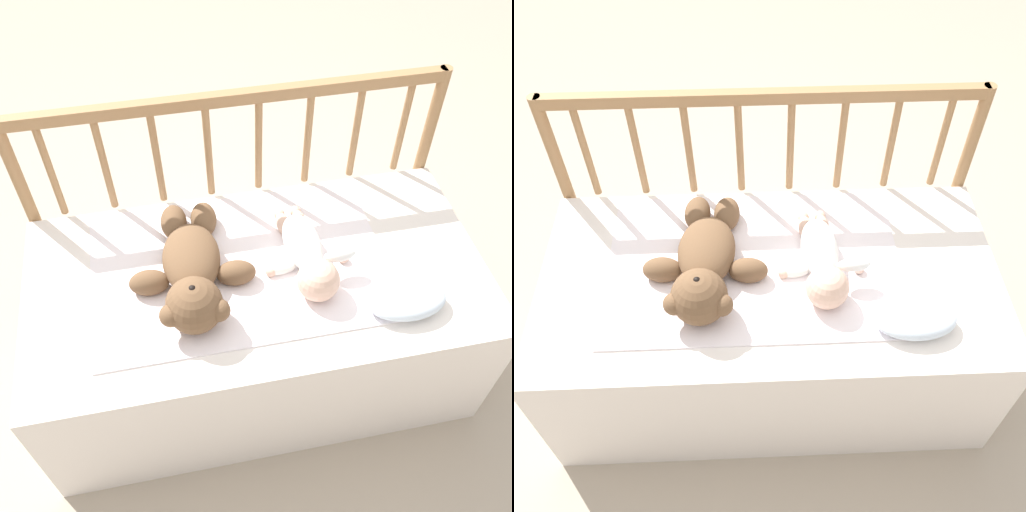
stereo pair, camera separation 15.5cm
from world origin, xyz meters
TOP-DOWN VIEW (x-y plane):
  - ground_plane at (0.00, 0.00)m, footprint 12.00×12.00m
  - crib_mattress at (0.00, 0.00)m, footprint 1.28×0.66m
  - crib_rail at (-0.00, 0.35)m, footprint 1.28×0.04m
  - blanket at (-0.04, 0.04)m, footprint 0.82×0.54m
  - teddy_bear at (-0.18, -0.00)m, footprint 0.35×0.47m
  - baby at (0.14, 0.00)m, footprint 0.25×0.37m
  - small_pillow at (0.36, -0.19)m, footprint 0.21×0.13m

SIDE VIEW (x-z plane):
  - ground_plane at x=0.00m, z-range 0.00..0.00m
  - crib_mattress at x=0.00m, z-range 0.00..0.48m
  - blanket at x=-0.04m, z-range 0.48..0.49m
  - small_pillow at x=0.36m, z-range 0.48..0.54m
  - baby at x=0.14m, z-range 0.47..0.58m
  - teddy_bear at x=-0.18m, z-range 0.46..0.61m
  - crib_rail at x=0.00m, z-range 0.18..1.01m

